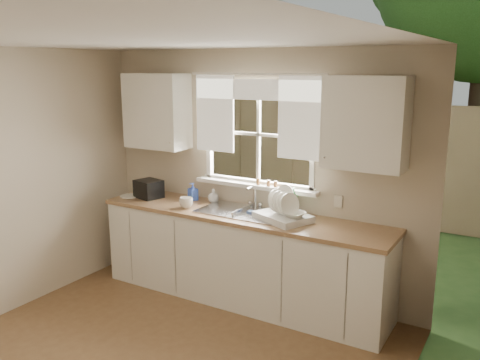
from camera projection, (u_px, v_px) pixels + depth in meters
The scene contains 20 objects.
room_walls at pixel (112, 229), 3.47m from camera, with size 3.62×4.02×2.50m.
ceiling at pixel (108, 38), 3.24m from camera, with size 3.60×4.00×0.02m, color silver.
window at pixel (258, 151), 5.15m from camera, with size 1.38×0.16×1.06m.
curtains at pixel (255, 107), 5.00m from camera, with size 1.50×0.03×0.81m.
base_cabinets at pixel (242, 258), 5.11m from camera, with size 3.00×0.62×0.87m, color white.
countertop at pixel (242, 215), 5.01m from camera, with size 3.04×0.65×0.04m, color #946F4A.
upper_cabinet_left at pixel (157, 111), 5.49m from camera, with size 0.70×0.33×0.80m, color white.
upper_cabinet_right at pixel (366, 123), 4.35m from camera, with size 0.70×0.33×0.80m, color white.
wall_outlet at pixel (338, 201), 4.78m from camera, with size 0.08×0.01×0.12m, color beige.
sill_jars at pixel (267, 183), 5.09m from camera, with size 0.24×0.04×0.06m.
backyard at pixel (444, 6), 9.81m from camera, with size 20.00×10.00×6.13m.
sink at pixel (243, 219), 5.05m from camera, with size 0.88×0.52×0.40m.
dish_rack at pixel (283, 213), 4.76m from camera, with size 0.59×0.53×0.31m.
bowl at pixel (294, 215), 4.64m from camera, with size 0.20×0.20×0.05m, color silver.
soap_bottle_a at pixel (293, 201), 4.92m from camera, with size 0.10×0.10×0.27m, color green.
soap_bottle_b at pixel (193, 192), 5.46m from camera, with size 0.09×0.09×0.19m, color blue.
soap_bottle_c at pixel (213, 196), 5.38m from camera, with size 0.11×0.11×0.15m, color beige.
saucer at pixel (130, 196), 5.63m from camera, with size 0.21×0.21×0.01m, color silver.
cup at pixel (186, 203), 5.17m from camera, with size 0.14×0.14×0.11m, color silver.
black_appliance at pixel (149, 189), 5.57m from camera, with size 0.27×0.23×0.20m, color black.
Camera 1 is at (2.44, -2.46, 2.33)m, focal length 38.00 mm.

